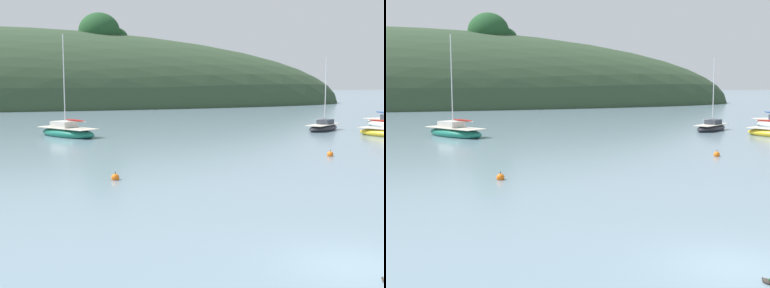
% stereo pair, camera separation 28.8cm
% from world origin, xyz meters
% --- Properties ---
extents(ground_plane, '(400.00, 400.00, 0.00)m').
position_xyz_m(ground_plane, '(0.00, 0.00, 0.00)').
color(ground_plane, slate).
extents(sailboat_navy_dinghy, '(6.10, 6.97, 9.67)m').
position_xyz_m(sailboat_navy_dinghy, '(-7.63, 37.74, 0.42)').
color(sailboat_navy_dinghy, '#196B56').
rests_on(sailboat_navy_dinghy, ground).
extents(sailboat_blue_center, '(5.38, 4.80, 7.70)m').
position_xyz_m(sailboat_blue_center, '(18.24, 37.33, 0.34)').
color(sailboat_blue_center, '#232328').
rests_on(sailboat_blue_center, ground).
extents(mooring_buoy_inner, '(0.44, 0.44, 0.54)m').
position_xyz_m(mooring_buoy_inner, '(10.07, 20.43, 0.12)').
color(mooring_buoy_inner, orange).
rests_on(mooring_buoy_inner, ground).
extents(mooring_buoy_outer, '(0.44, 0.44, 0.54)m').
position_xyz_m(mooring_buoy_outer, '(-5.45, 15.07, 0.12)').
color(mooring_buoy_outer, orange).
rests_on(mooring_buoy_outer, ground).
extents(duck_lead, '(0.21, 0.43, 0.24)m').
position_xyz_m(duck_lead, '(0.19, -1.49, 0.05)').
color(duck_lead, '#2D2823').
rests_on(duck_lead, ground).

